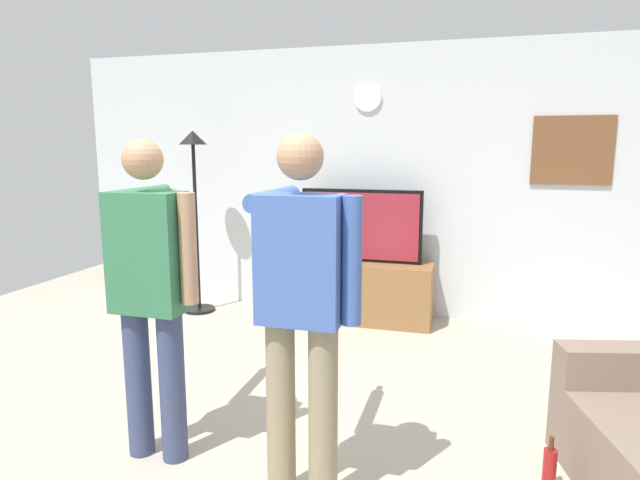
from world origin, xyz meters
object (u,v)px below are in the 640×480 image
wall_clock (368,98)px  person_standing_nearer_lamp (151,284)px  tv_stand (359,291)px  floor_lamp (195,184)px  framed_picture (572,150)px  beverage_bottle (549,470)px  television (361,226)px  person_standing_nearer_couch (302,302)px

wall_clock → person_standing_nearer_lamp: wall_clock is taller
tv_stand → person_standing_nearer_lamp: 2.80m
floor_lamp → person_standing_nearer_lamp: 2.74m
framed_picture → tv_stand: bearing=-171.1°
wall_clock → tv_stand: bearing=-90.0°
floor_lamp → beverage_bottle: floor_lamp is taller
framed_picture → floor_lamp: (-3.58, -0.46, -0.34)m
person_standing_nearer_lamp → tv_stand: bearing=77.4°
television → floor_lamp: 1.75m
person_standing_nearer_couch → framed_picture: bearing=63.0°
wall_clock → beverage_bottle: 3.71m
person_standing_nearer_lamp → person_standing_nearer_couch: (0.90, -0.15, 0.01)m
tv_stand → wall_clock: wall_clock is taller
tv_stand → television: size_ratio=1.20×
framed_picture → beverage_bottle: size_ratio=2.31×
wall_clock → floor_lamp: (-1.69, -0.46, -0.85)m
tv_stand → television: television is taller
wall_clock → person_standing_nearer_couch: 3.32m
tv_stand → person_standing_nearer_couch: 2.91m
tv_stand → person_standing_nearer_lamp: person_standing_nearer_lamp is taller
framed_picture → person_standing_nearer_couch: bearing=-117.0°
tv_stand → television: 0.66m
floor_lamp → tv_stand: bearing=5.6°
television → framed_picture: 2.04m
tv_stand → wall_clock: (0.00, 0.29, 1.89)m
framed_picture → person_standing_nearer_lamp: framed_picture is taller
tv_stand → person_standing_nearer_couch: person_standing_nearer_couch is taller
framed_picture → person_standing_nearer_lamp: bearing=-130.1°
wall_clock → person_standing_nearer_couch: bearing=-84.3°
framed_picture → person_standing_nearer_lamp: 3.91m
tv_stand → floor_lamp: 1.99m
wall_clock → person_standing_nearer_lamp: size_ratio=0.15×
framed_picture → person_standing_nearer_couch: 3.54m
wall_clock → beverage_bottle: wall_clock is taller
television → wall_clock: bearing=90.0°
floor_lamp → beverage_bottle: 4.07m
tv_stand → framed_picture: 2.36m
floor_lamp → beverage_bottle: bearing=-35.2°
person_standing_nearer_lamp → person_standing_nearer_couch: bearing=-9.7°
tv_stand → person_standing_nearer_lamp: (-0.59, -2.65, 0.69)m
wall_clock → beverage_bottle: size_ratio=0.91×
beverage_bottle → tv_stand: bearing=121.6°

